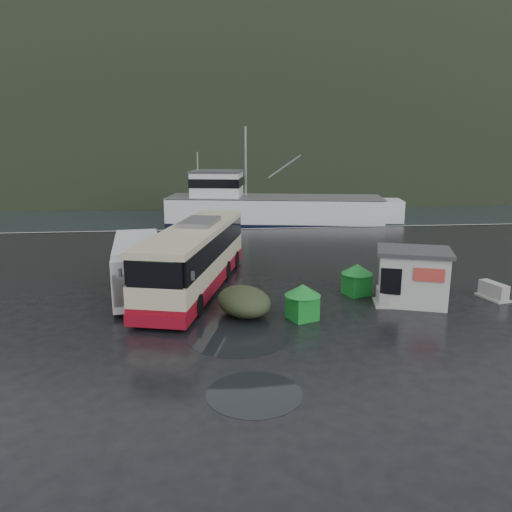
{
  "coord_description": "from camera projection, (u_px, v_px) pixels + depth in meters",
  "views": [
    {
      "loc": [
        -2.95,
        -22.3,
        7.58
      ],
      "look_at": [
        -0.38,
        2.57,
        1.7
      ],
      "focal_mm": 35.0,
      "sensor_mm": 36.0,
      "label": 1
    }
  ],
  "objects": [
    {
      "name": "ground",
      "position": [
        270.0,
        303.0,
        23.62
      ],
      "size": [
        160.0,
        160.0,
        0.0
      ],
      "primitive_type": "plane",
      "color": "black",
      "rests_on": "ground"
    },
    {
      "name": "ticket_kiosk",
      "position": [
        411.0,
        303.0,
        23.64
      ],
      "size": [
        3.97,
        3.47,
        2.6
      ],
      "primitive_type": null,
      "rotation": [
        0.0,
        0.0,
        -0.33
      ],
      "color": "#B8B8B3",
      "rests_on": "ground"
    },
    {
      "name": "coach_bus",
      "position": [
        196.0,
        288.0,
        25.92
      ],
      "size": [
        6.09,
        12.71,
        3.49
      ],
      "primitive_type": null,
      "rotation": [
        0.0,
        0.0,
        -0.25
      ],
      "color": "beige",
      "rests_on": "ground"
    },
    {
      "name": "waste_bin_right",
      "position": [
        356.0,
        294.0,
        24.92
      ],
      "size": [
        1.43,
        1.43,
        1.57
      ],
      "primitive_type": null,
      "rotation": [
        0.0,
        0.0,
        0.33
      ],
      "color": "#167F27",
      "rests_on": "ground"
    },
    {
      "name": "jersey_barrier_a",
      "position": [
        382.0,
        304.0,
        23.48
      ],
      "size": [
        1.03,
        1.59,
        0.73
      ],
      "primitive_type": null,
      "rotation": [
        0.0,
        0.0,
        -0.22
      ],
      "color": "#999993",
      "rests_on": "ground"
    },
    {
      "name": "harbor_water",
      "position": [
        215.0,
        169.0,
        130.13
      ],
      "size": [
        300.0,
        180.0,
        0.02
      ],
      "primitive_type": "cube",
      "color": "black",
      "rests_on": "ground"
    },
    {
      "name": "white_van",
      "position": [
        139.0,
        295.0,
        24.8
      ],
      "size": [
        3.13,
        6.98,
        2.82
      ],
      "primitive_type": null,
      "rotation": [
        0.0,
        0.0,
        0.12
      ],
      "color": "silver",
      "rests_on": "ground"
    },
    {
      "name": "dome_tent",
      "position": [
        244.0,
        314.0,
        22.1
      ],
      "size": [
        3.04,
        3.62,
        1.22
      ],
      "primitive_type": null,
      "rotation": [
        0.0,
        0.0,
        0.3
      ],
      "color": "#2D3721",
      "rests_on": "ground"
    },
    {
      "name": "headland",
      "position": [
        228.0,
        153.0,
        266.69
      ],
      "size": [
        780.0,
        540.0,
        570.0
      ],
      "primitive_type": "ellipsoid",
      "color": "black",
      "rests_on": "ground"
    },
    {
      "name": "puddles",
      "position": [
        243.0,
        354.0,
        18.03
      ],
      "size": [
        4.03,
        8.03,
        0.01
      ],
      "color": "black",
      "rests_on": "ground"
    },
    {
      "name": "jersey_barrier_b",
      "position": [
        493.0,
        299.0,
        24.28
      ],
      "size": [
        1.15,
        1.74,
        0.8
      ],
      "primitive_type": null,
      "rotation": [
        0.0,
        0.0,
        0.23
      ],
      "color": "#999993",
      "rests_on": "ground"
    },
    {
      "name": "quay_edge",
      "position": [
        240.0,
        229.0,
        42.99
      ],
      "size": [
        160.0,
        0.6,
        1.5
      ],
      "primitive_type": "cube",
      "color": "#999993",
      "rests_on": "ground"
    },
    {
      "name": "fishing_trawler",
      "position": [
        274.0,
        215.0,
        50.97
      ],
      "size": [
        26.0,
        10.01,
        10.17
      ],
      "primitive_type": null,
      "rotation": [
        0.0,
        0.0,
        -0.18
      ],
      "color": "silver",
      "rests_on": "ground"
    },
    {
      "name": "waste_bin_left",
      "position": [
        302.0,
        319.0,
        21.53
      ],
      "size": [
        1.45,
        1.45,
        1.56
      ],
      "primitive_type": null,
      "rotation": [
        0.0,
        0.0,
        0.38
      ],
      "color": "#167F27",
      "rests_on": "ground"
    }
  ]
}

